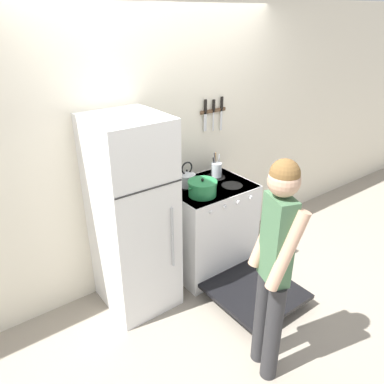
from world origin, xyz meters
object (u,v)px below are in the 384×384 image
(tea_kettle, at_px, (187,178))
(refrigerator, at_px, (133,217))
(stove_range, at_px, (211,229))
(person, at_px, (275,262))
(dutch_oven_pot, at_px, (202,188))
(utensil_jar, at_px, (216,169))

(tea_kettle, bearing_deg, refrigerator, -169.22)
(stove_range, bearing_deg, person, -110.82)
(refrigerator, relative_size, dutch_oven_pot, 5.64)
(tea_kettle, relative_size, utensil_jar, 0.93)
(dutch_oven_pot, bearing_deg, tea_kettle, 86.87)
(stove_range, bearing_deg, utensil_jar, 40.66)
(stove_range, distance_m, utensil_jar, 0.60)
(refrigerator, bearing_deg, dutch_oven_pot, -11.04)
(refrigerator, bearing_deg, stove_range, -2.73)
(refrigerator, xyz_separation_m, stove_range, (0.83, -0.04, -0.40))
(tea_kettle, bearing_deg, person, -101.86)
(refrigerator, bearing_deg, utensil_jar, 7.37)
(utensil_jar, bearing_deg, person, -115.64)
(stove_range, bearing_deg, refrigerator, 177.27)
(utensil_jar, relative_size, person, 0.16)
(tea_kettle, xyz_separation_m, person, (-0.28, -1.35, -0.06))
(refrigerator, relative_size, utensil_jar, 6.64)
(refrigerator, distance_m, utensil_jar, 1.05)
(dutch_oven_pot, relative_size, tea_kettle, 1.26)
(dutch_oven_pot, bearing_deg, person, -103.80)
(tea_kettle, distance_m, person, 1.38)
(stove_range, height_order, dutch_oven_pot, dutch_oven_pot)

